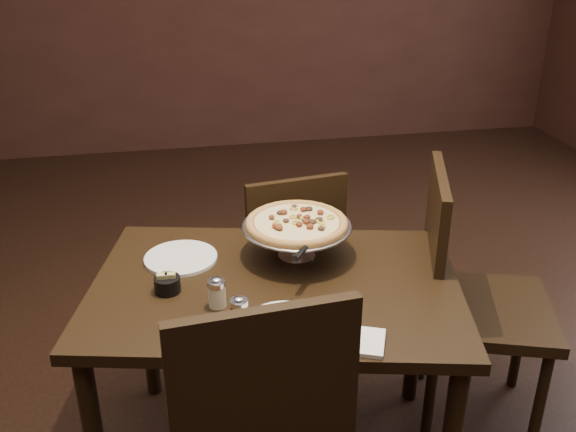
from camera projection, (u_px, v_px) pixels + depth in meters
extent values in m
cube|color=black|center=(276.00, 288.00, 2.05)|extent=(1.31, 1.02, 0.04)
cylinder|color=black|center=(147.00, 321.00, 2.52)|extent=(0.06, 0.06, 0.69)
cylinder|color=black|center=(416.00, 326.00, 2.49)|extent=(0.06, 0.06, 0.69)
cylinder|color=silver|center=(297.00, 255.00, 2.20)|extent=(0.13, 0.13, 0.01)
cylinder|color=silver|center=(297.00, 242.00, 2.17)|extent=(0.03, 0.03, 0.10)
cylinder|color=silver|center=(297.00, 228.00, 2.15)|extent=(0.09, 0.09, 0.01)
cylinder|color=#98989C|center=(297.00, 226.00, 2.15)|extent=(0.36, 0.36, 0.01)
torus|color=#98989C|center=(297.00, 226.00, 2.15)|extent=(0.37, 0.37, 0.01)
cylinder|color=#975C2D|center=(297.00, 224.00, 2.15)|extent=(0.34, 0.34, 0.01)
torus|color=#975C2D|center=(297.00, 223.00, 2.14)|extent=(0.35, 0.35, 0.03)
cylinder|color=#E7C37F|center=(297.00, 222.00, 2.14)|extent=(0.29, 0.29, 0.01)
cylinder|color=beige|center=(217.00, 296.00, 1.91)|extent=(0.05, 0.05, 0.07)
cylinder|color=silver|center=(216.00, 283.00, 1.89)|extent=(0.06, 0.06, 0.02)
ellipsoid|color=silver|center=(216.00, 279.00, 1.88)|extent=(0.03, 0.03, 0.01)
cylinder|color=#98240D|center=(239.00, 315.00, 1.82)|extent=(0.05, 0.05, 0.07)
cylinder|color=silver|center=(239.00, 303.00, 1.80)|extent=(0.05, 0.05, 0.02)
ellipsoid|color=silver|center=(239.00, 299.00, 1.80)|extent=(0.03, 0.03, 0.01)
cylinder|color=black|center=(167.00, 284.00, 1.98)|extent=(0.08, 0.08, 0.05)
cube|color=tan|center=(163.00, 282.00, 1.98)|extent=(0.03, 0.03, 0.05)
cube|color=tan|center=(171.00, 281.00, 1.98)|extent=(0.03, 0.03, 0.05)
cube|color=white|center=(361.00, 341.00, 1.75)|extent=(0.16, 0.16, 0.01)
cylinder|color=white|center=(181.00, 258.00, 2.18)|extent=(0.25, 0.25, 0.01)
cylinder|color=white|center=(284.00, 323.00, 1.83)|extent=(0.22, 0.22, 0.01)
cone|color=silver|center=(303.00, 251.00, 1.98)|extent=(0.16, 0.16, 0.00)
cylinder|color=black|center=(303.00, 250.00, 1.98)|extent=(0.08, 0.12, 0.02)
cube|color=black|center=(282.00, 262.00, 2.80)|extent=(0.46, 0.46, 0.04)
cube|color=black|center=(297.00, 230.00, 2.53)|extent=(0.41, 0.09, 0.43)
cylinder|color=black|center=(304.00, 280.00, 3.08)|extent=(0.04, 0.04, 0.40)
cylinder|color=black|center=(237.00, 292.00, 2.98)|extent=(0.04, 0.04, 0.40)
cylinder|color=black|center=(330.00, 317.00, 2.80)|extent=(0.04, 0.04, 0.40)
cylinder|color=black|center=(257.00, 332.00, 2.70)|extent=(0.04, 0.04, 0.40)
cube|color=black|center=(265.00, 394.00, 1.53)|extent=(0.46, 0.07, 0.49)
cube|color=black|center=(486.00, 310.00, 2.35)|extent=(0.60, 0.60, 0.04)
cube|color=black|center=(435.00, 239.00, 2.26)|extent=(0.18, 0.45, 0.49)
cylinder|color=black|center=(539.00, 404.00, 2.26)|extent=(0.04, 0.04, 0.46)
cylinder|color=black|center=(519.00, 340.00, 2.60)|extent=(0.04, 0.04, 0.46)
cylinder|color=black|center=(430.00, 394.00, 2.31)|extent=(0.04, 0.04, 0.46)
cylinder|color=black|center=(425.00, 332.00, 2.65)|extent=(0.04, 0.04, 0.46)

